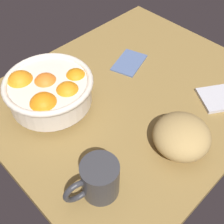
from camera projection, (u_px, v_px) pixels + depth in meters
The scene contains 6 objects.
ground_plane at pixel (131, 97), 83.70cm from camera, with size 78.11×65.26×3.00cm, color olive.
fruit_bowl at pixel (49, 90), 74.48cm from camera, with size 23.52×23.52×10.83cm.
bread_loaf at pixel (182, 136), 67.32cm from camera, with size 14.01×13.76×8.19cm, color tan.
napkin_folded at pixel (129, 62), 91.40cm from camera, with size 12.04×7.75×0.91cm, color slate.
napkin_spare at pixel (221, 98), 80.68cm from camera, with size 11.99×9.35×1.06cm, color #BBBAC2.
mug at pixel (99, 180), 59.11cm from camera, with size 12.52×8.15×9.46cm.
Camera 1 is at (45.07, 37.88, 58.43)cm, focal length 45.57 mm.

